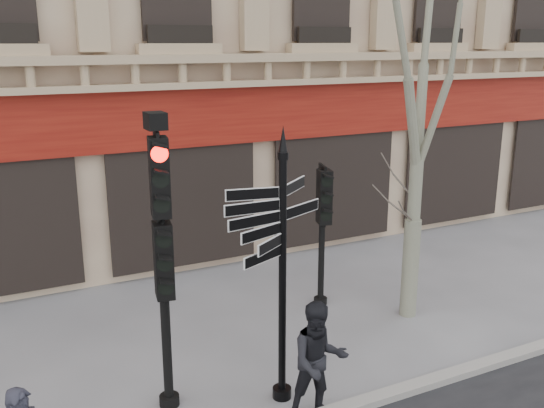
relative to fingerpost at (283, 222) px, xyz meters
The scene contains 6 objects.
ground 2.87m from the fingerpost, 58.57° to the left, with size 80.00×80.00×0.00m, color #5B5B60.
fingerpost is the anchor object (origin of this frame).
traffic_signal_main 1.68m from the fingerpost, 160.14° to the left, with size 0.53×0.42×4.32m.
traffic_signal_secondary 3.57m from the fingerpost, 49.26° to the left, with size 0.55×0.46×2.81m.
plane_tree 4.57m from the fingerpost, 22.00° to the left, with size 2.83×2.83×7.53m.
pedestrian_b 2.02m from the fingerpost, 70.26° to the right, with size 0.85×0.67×1.76m, color black.
Camera 1 is at (-4.16, -7.79, 5.21)m, focal length 40.00 mm.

